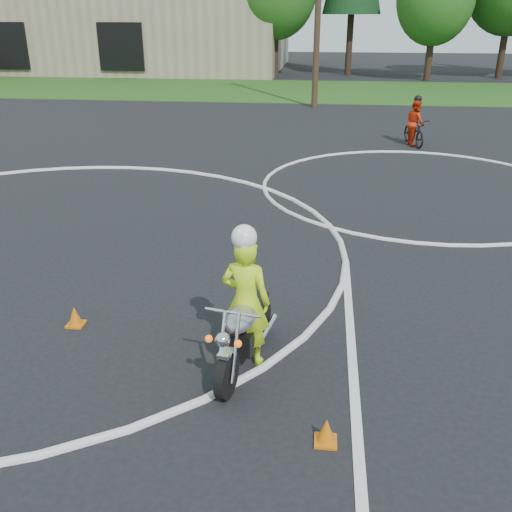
# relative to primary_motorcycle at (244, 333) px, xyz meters

# --- Properties ---
(grass_strip) EXTENTS (120.00, 10.00, 0.02)m
(grass_strip) POSITION_rel_primary_motorcycle_xyz_m (-4.62, 27.48, -0.49)
(grass_strip) COLOR #1E4714
(grass_strip) RESTS_ON ground
(course_markings) EXTENTS (19.05, 19.05, 0.12)m
(course_markings) POSITION_rel_primary_motorcycle_xyz_m (-2.45, 4.83, -0.49)
(course_markings) COLOR silver
(course_markings) RESTS_ON ground
(primary_motorcycle) EXTENTS (0.77, 1.93, 1.02)m
(primary_motorcycle) POSITION_rel_primary_motorcycle_xyz_m (0.00, 0.00, 0.00)
(primary_motorcycle) COLOR black
(primary_motorcycle) RESTS_ON ground
(rider_primary_grp) EXTENTS (0.69, 0.52, 1.90)m
(rider_primary_grp) POSITION_rel_primary_motorcycle_xyz_m (0.00, 0.13, 0.42)
(rider_primary_grp) COLOR #CFF91A
(rider_primary_grp) RESTS_ON ground
(rider_second_grp) EXTENTS (0.96, 1.80, 1.65)m
(rider_second_grp) POSITION_rel_primary_motorcycle_xyz_m (3.92, 13.68, 0.08)
(rider_second_grp) COLOR black
(rider_second_grp) RESTS_ON ground
(traffic_cones) EXTENTS (17.86, 10.25, 0.30)m
(traffic_cones) POSITION_rel_primary_motorcycle_xyz_m (0.44, 2.41, -0.36)
(traffic_cones) COLOR #D9660B
(traffic_cones) RESTS_ON ground
(warehouse) EXTENTS (41.00, 17.00, 8.30)m
(warehouse) POSITION_rel_primary_motorcycle_xyz_m (-22.62, 40.47, 3.66)
(warehouse) COLOR tan
(warehouse) RESTS_ON ground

